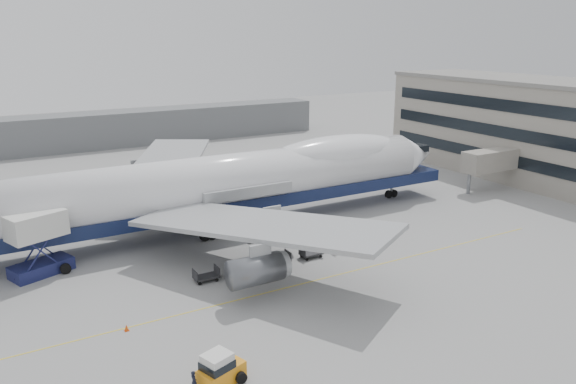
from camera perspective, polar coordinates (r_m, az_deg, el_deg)
ground at (r=57.94m, az=-1.09°, el=-6.98°), size 260.00×260.00×0.00m
apron_line at (r=53.21m, az=2.06°, el=-9.15°), size 60.00×0.15×0.01m
hangar at (r=119.40m, az=-22.06°, el=5.57°), size 110.00×8.00×7.00m
airliner at (r=66.61m, az=-5.61°, el=1.13°), size 67.00×55.30×19.98m
catering_truck at (r=58.69m, az=-24.06°, el=-4.49°), size 6.18×5.15×6.23m
baggage_tug at (r=39.22m, az=-6.95°, el=-17.50°), size 3.47×2.56×2.27m
ground_worker at (r=38.67m, az=-9.53°, el=-18.51°), size 0.47×0.64×1.62m
traffic_cone at (r=46.92m, az=-16.08°, el=-13.11°), size 0.36×0.36×0.54m
dolly_0 at (r=53.75m, az=-8.31°, el=-8.43°), size 2.30×1.35×1.30m
dolly_1 at (r=55.13m, az=-4.54°, el=-7.66°), size 2.30×1.35×1.30m
dolly_2 at (r=56.74m, az=-0.97°, el=-6.91°), size 2.30×1.35×1.30m
dolly_3 at (r=58.57m, az=2.37°, el=-6.17°), size 2.30×1.35×1.30m
dolly_4 at (r=60.59m, az=5.49°, el=-5.46°), size 2.30×1.35×1.30m
dolly_5 at (r=62.79m, az=8.39°, el=-4.78°), size 2.30×1.35×1.30m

